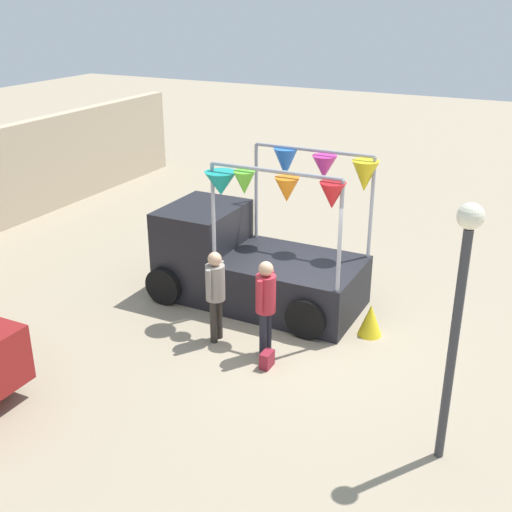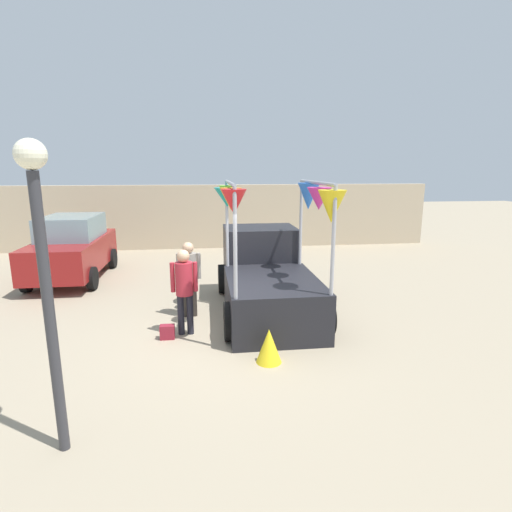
# 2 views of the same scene
# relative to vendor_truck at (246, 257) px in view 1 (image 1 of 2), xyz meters

# --- Properties ---
(ground_plane) EXTENTS (60.00, 60.00, 0.00)m
(ground_plane) POSITION_rel_vendor_truck_xyz_m (-0.88, -1.41, -0.89)
(ground_plane) COLOR gray
(vendor_truck) EXTENTS (2.44, 4.12, 3.01)m
(vendor_truck) POSITION_rel_vendor_truck_xyz_m (0.00, 0.00, 0.00)
(vendor_truck) COLOR black
(vendor_truck) RESTS_ON ground
(person_customer) EXTENTS (0.53, 0.34, 1.73)m
(person_customer) POSITION_rel_vendor_truck_xyz_m (-1.81, -1.31, 0.16)
(person_customer) COLOR black
(person_customer) RESTS_ON ground
(person_vendor) EXTENTS (0.53, 0.34, 1.69)m
(person_vendor) POSITION_rel_vendor_truck_xyz_m (-1.76, -0.32, 0.14)
(person_vendor) COLOR #2D2823
(person_vendor) RESTS_ON ground
(handbag) EXTENTS (0.28, 0.16, 0.28)m
(handbag) POSITION_rel_vendor_truck_xyz_m (-2.16, -1.51, -0.75)
(handbag) COLOR maroon
(handbag) RESTS_ON ground
(street_lamp) EXTENTS (0.32, 0.32, 3.56)m
(street_lamp) POSITION_rel_vendor_truck_xyz_m (-3.10, -4.54, 1.47)
(street_lamp) COLOR #333338
(street_lamp) RESTS_ON ground
(folded_kite_bundle_sunflower) EXTENTS (0.62, 0.62, 0.60)m
(folded_kite_bundle_sunflower) POSITION_rel_vendor_truck_xyz_m (-0.35, -2.71, -0.59)
(folded_kite_bundle_sunflower) COLOR yellow
(folded_kite_bundle_sunflower) RESTS_ON ground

